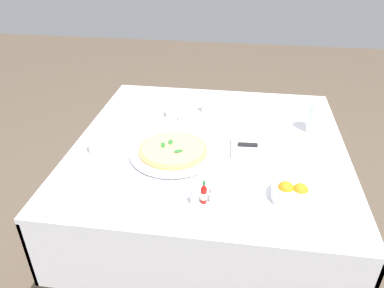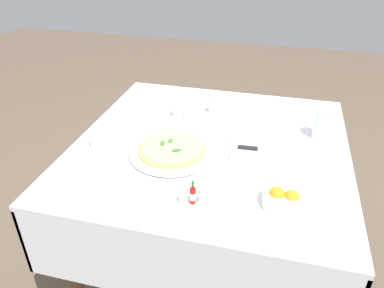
% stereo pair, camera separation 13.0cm
% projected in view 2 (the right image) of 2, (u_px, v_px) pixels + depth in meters
% --- Properties ---
extents(ground_plane, '(8.00, 8.00, 0.00)m').
position_uv_depth(ground_plane, '(207.00, 268.00, 1.87)').
color(ground_plane, brown).
extents(dining_table, '(1.07, 1.07, 0.73)m').
position_uv_depth(dining_table, '(210.00, 171.00, 1.56)').
color(dining_table, white).
rests_on(dining_table, ground_plane).
extents(pizza_plate, '(0.33, 0.33, 0.02)m').
position_uv_depth(pizza_plate, '(172.00, 151.00, 1.41)').
color(pizza_plate, white).
rests_on(pizza_plate, dining_table).
extents(pizza, '(0.26, 0.26, 0.02)m').
position_uv_depth(pizza, '(172.00, 148.00, 1.41)').
color(pizza, '#DBAD60').
rests_on(pizza, pizza_plate).
extents(coffee_cup_near_left, '(0.13, 0.13, 0.06)m').
position_uv_depth(coffee_cup_near_left, '(181.00, 112.00, 1.67)').
color(coffee_cup_near_left, white).
rests_on(coffee_cup_near_left, dining_table).
extents(coffee_cup_far_right, '(0.13, 0.13, 0.06)m').
position_uv_depth(coffee_cup_far_right, '(101.00, 141.00, 1.44)').
color(coffee_cup_far_right, white).
rests_on(coffee_cup_far_right, dining_table).
extents(coffee_cup_far_left, '(0.13, 0.13, 0.06)m').
position_uv_depth(coffee_cup_far_left, '(217.00, 107.00, 1.71)').
color(coffee_cup_far_left, white).
rests_on(coffee_cup_far_left, dining_table).
extents(water_glass_right_edge, '(0.07, 0.07, 0.13)m').
position_uv_depth(water_glass_right_edge, '(323.00, 126.00, 1.50)').
color(water_glass_right_edge, white).
rests_on(water_glass_right_edge, dining_table).
extents(napkin_folded, '(0.23, 0.14, 0.02)m').
position_uv_depth(napkin_folded, '(260.00, 153.00, 1.41)').
color(napkin_folded, white).
rests_on(napkin_folded, dining_table).
extents(dinner_knife, '(0.20, 0.03, 0.01)m').
position_uv_depth(dinner_knife, '(261.00, 149.00, 1.40)').
color(dinner_knife, silver).
rests_on(dinner_knife, napkin_folded).
extents(citrus_bowl, '(0.15, 0.15, 0.06)m').
position_uv_depth(citrus_bowl, '(286.00, 199.00, 1.15)').
color(citrus_bowl, white).
rests_on(citrus_bowl, dining_table).
extents(hot_sauce_bottle, '(0.02, 0.02, 0.08)m').
position_uv_depth(hot_sauce_bottle, '(193.00, 194.00, 1.16)').
color(hot_sauce_bottle, '#B7140F').
rests_on(hot_sauce_bottle, dining_table).
extents(salt_shaker, '(0.03, 0.03, 0.06)m').
position_uv_depth(salt_shaker, '(202.00, 196.00, 1.16)').
color(salt_shaker, white).
rests_on(salt_shaker, dining_table).
extents(pepper_shaker, '(0.03, 0.03, 0.06)m').
position_uv_depth(pepper_shaker, '(183.00, 197.00, 1.16)').
color(pepper_shaker, white).
rests_on(pepper_shaker, dining_table).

